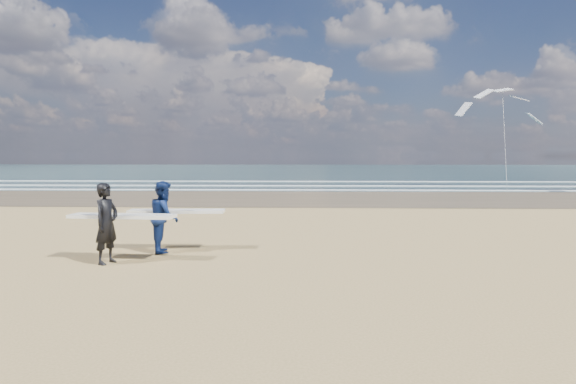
{
  "coord_description": "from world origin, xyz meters",
  "views": [
    {
      "loc": [
        3.65,
        -9.52,
        2.18
      ],
      "look_at": [
        3.02,
        6.0,
        1.1
      ],
      "focal_mm": 32.0,
      "sensor_mm": 36.0,
      "label": 1
    }
  ],
  "objects": [
    {
      "name": "surfer_far",
      "position": [
        0.4,
        1.93,
        0.82
      ],
      "size": [
        2.23,
        1.13,
        1.63
      ],
      "color": "#0D1E4E",
      "rests_on": "ground"
    },
    {
      "name": "foam_breakers",
      "position": [
        20.0,
        28.1,
        0.05
      ],
      "size": [
        220.0,
        11.7,
        0.05
      ],
      "color": "white",
      "rests_on": "ground"
    },
    {
      "name": "surfer_near",
      "position": [
        -0.41,
        0.7,
        0.84
      ],
      "size": [
        2.23,
        1.03,
        1.65
      ],
      "color": "black",
      "rests_on": "ground"
    },
    {
      "name": "ocean",
      "position": [
        20.0,
        72.0,
        0.01
      ],
      "size": [
        220.0,
        100.0,
        0.02
      ],
      "primitive_type": "cube",
      "color": "#183336",
      "rests_on": "ground"
    },
    {
      "name": "kite_1",
      "position": [
        16.67,
        25.47,
        4.41
      ],
      "size": [
        5.81,
        4.74,
        7.89
      ],
      "color": "slate",
      "rests_on": "ground"
    }
  ]
}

